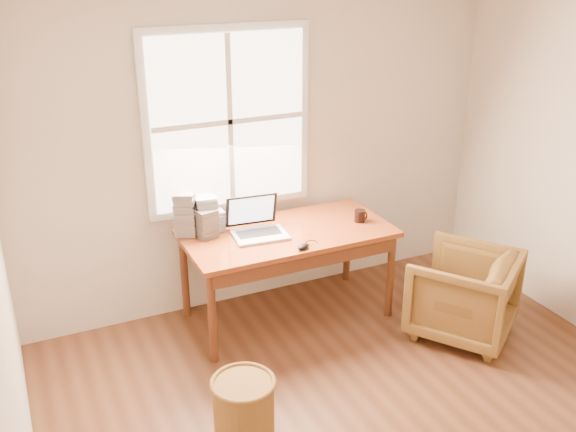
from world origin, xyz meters
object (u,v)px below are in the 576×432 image
coffee_mug (360,216)px  wicker_stool (244,408)px  desk (287,233)px  cd_stack_a (207,215)px  laptop (260,218)px  armchair (463,294)px

coffee_mug → wicker_stool: bearing=-124.5°
desk → cd_stack_a: 0.63m
laptop → coffee_mug: (0.83, -0.06, -0.10)m
laptop → coffee_mug: laptop is taller
armchair → wicker_stool: bearing=-25.1°
desk → wicker_stool: size_ratio=4.32×
laptop → cd_stack_a: (-0.34, 0.22, 0.00)m
coffee_mug → laptop: bearing=-165.6°
desk → wicker_stool: bearing=-125.8°
wicker_stool → coffee_mug: (1.41, 1.05, 0.61)m
armchair → wicker_stool: size_ratio=1.99×
cd_stack_a → wicker_stool: bearing=-100.3°
wicker_stool → laptop: laptop is taller
desk → laptop: bearing=-177.6°
desk → armchair: desk is taller
armchair → laptop: laptop is taller
desk → wicker_stool: (-0.81, -1.12, -0.54)m
wicker_stool → coffee_mug: coffee_mug is taller
armchair → cd_stack_a: cd_stack_a is taller
desk → cd_stack_a: cd_stack_a is taller
desk → coffee_mug: 0.61m
desk → wicker_stool: desk is taller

